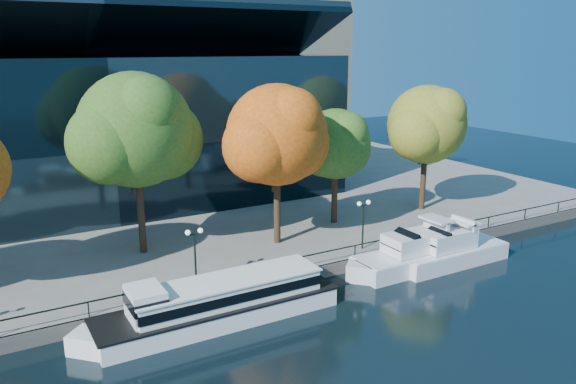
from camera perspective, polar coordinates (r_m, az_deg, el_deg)
ground at (r=37.42m, az=-2.88°, el=-12.37°), size 160.00×160.00×0.00m
promenade at (r=69.81m, az=-16.60°, el=0.35°), size 90.00×67.08×1.00m
railing at (r=39.27m, az=-5.09°, el=-7.95°), size 88.20×0.08×0.99m
convention_building at (r=63.12m, az=-19.67°, el=6.06°), size 50.00×24.57×21.43m
tour_boat at (r=36.22m, az=-7.58°, el=-11.00°), size 17.16×3.83×3.26m
cruiser_near at (r=45.48m, az=12.93°, el=-6.09°), size 13.02×3.35×3.77m
cruiser_far at (r=46.60m, az=15.80°, el=-5.79°), size 11.23×3.11×3.67m
tree_2 at (r=44.22m, az=-14.98°, el=5.87°), size 10.99×9.01×14.21m
tree_3 at (r=45.10m, az=-0.92°, el=5.60°), size 10.22×8.38×13.17m
tree_4 at (r=51.02m, az=5.00°, el=4.73°), size 7.98×6.55×10.59m
tree_5 at (r=56.83m, az=14.05°, el=6.50°), size 9.59×7.87×12.39m
lamp_1 at (r=38.70m, az=-9.47°, el=-5.20°), size 1.26×0.36×4.03m
lamp_2 at (r=45.33m, az=7.67°, el=-2.17°), size 1.26×0.36×4.03m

